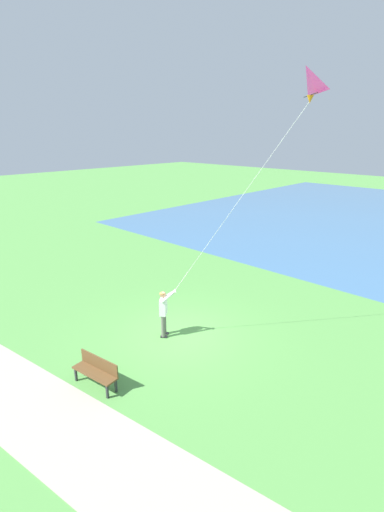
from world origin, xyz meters
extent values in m
plane|color=#569947|center=(0.00, 0.00, 0.00)|extent=(120.00, 120.00, 0.00)
cube|color=#ADA393|center=(5.10, 2.00, 0.01)|extent=(7.04, 32.01, 0.02)
cube|color=#232328|center=(0.33, -0.45, 0.03)|extent=(0.23, 0.26, 0.06)
cylinder|color=slate|center=(0.34, -0.46, 0.45)|extent=(0.14, 0.14, 0.82)
cube|color=#232328|center=(0.52, -0.31, 0.03)|extent=(0.23, 0.26, 0.06)
cylinder|color=slate|center=(0.53, -0.32, 0.45)|extent=(0.14, 0.14, 0.82)
cube|color=white|center=(0.44, -0.39, 1.16)|extent=(0.45, 0.41, 0.60)
sphere|color=tan|center=(0.44, -0.39, 1.62)|extent=(0.22, 0.22, 0.22)
ellipsoid|color=olive|center=(0.45, -0.41, 1.66)|extent=(0.31, 0.31, 0.13)
cylinder|color=white|center=(0.24, -0.27, 1.61)|extent=(0.16, 0.56, 0.43)
cylinder|color=white|center=(0.38, -0.16, 1.61)|extent=(0.54, 0.31, 0.43)
sphere|color=tan|center=(0.21, -0.09, 1.74)|extent=(0.10, 0.10, 0.10)
pyramid|color=#E02D9E|center=(-2.04, 2.99, 8.37)|extent=(1.43, 1.35, 0.74)
cone|color=orange|center=(-2.18, 3.15, 7.91)|extent=(0.28, 0.28, 0.22)
cylinder|color=black|center=(-2.18, 3.15, 8.02)|extent=(1.08, 0.98, 0.02)
cylinder|color=silver|center=(-0.98, 1.53, 4.80)|extent=(2.41, 3.25, 6.13)
cube|color=brown|center=(3.73, 0.28, 0.45)|extent=(0.65, 1.55, 0.05)
cube|color=brown|center=(3.54, 0.26, 0.68)|extent=(0.26, 1.49, 0.40)
cube|color=#2D2D33|center=(3.79, 0.97, 0.23)|extent=(0.07, 0.07, 0.45)
cube|color=#2D2D33|center=(3.48, 0.92, 0.23)|extent=(0.07, 0.07, 0.45)
cube|color=#2D2D33|center=(3.99, -0.36, 0.23)|extent=(0.07, 0.07, 0.45)
cube|color=#2D2D33|center=(3.67, -0.40, 0.23)|extent=(0.07, 0.07, 0.45)
camera|label=1|loc=(8.47, 8.65, 7.02)|focal=26.37mm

